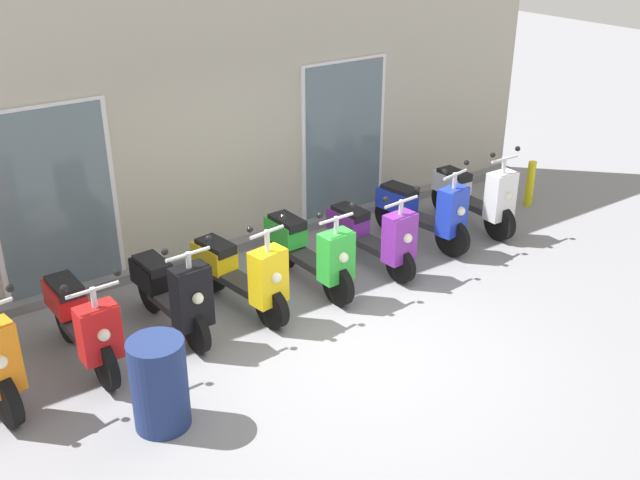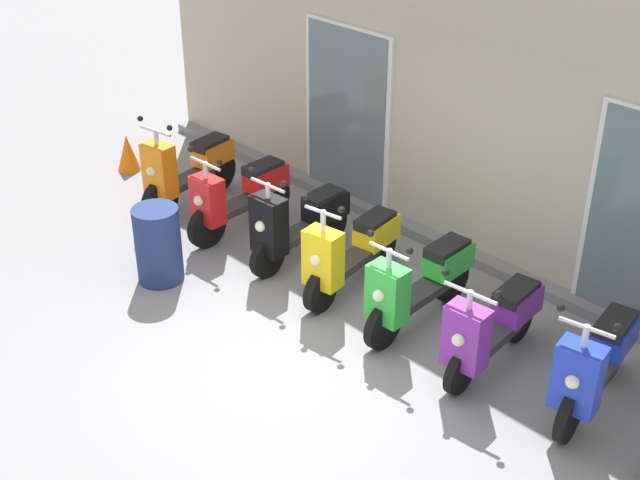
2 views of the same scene
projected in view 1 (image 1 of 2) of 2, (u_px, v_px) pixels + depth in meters
name	position (u px, v px, depth m)	size (l,w,h in m)	color
ground_plane	(346.00, 346.00, 7.81)	(40.00, 40.00, 0.00)	gray
storefront_facade	(205.00, 103.00, 9.15)	(10.85, 0.50, 4.07)	#B2AD9E
scooter_red	(82.00, 322.00, 7.34)	(0.57, 1.57, 1.19)	black
scooter_black	(172.00, 291.00, 7.87)	(0.55, 1.52, 1.25)	black
scooter_yellow	(241.00, 273.00, 8.32)	(0.59, 1.59, 1.27)	black
scooter_green	(309.00, 250.00, 8.80)	(0.53, 1.63, 1.20)	black
scooter_purple	(373.00, 234.00, 9.25)	(0.60, 1.50, 1.18)	black
scooter_blue	(423.00, 211.00, 9.86)	(0.61, 1.55, 1.26)	black
scooter_white	(475.00, 196.00, 10.37)	(0.53, 1.57, 1.29)	black
trash_bin	(159.00, 384.00, 6.50)	(0.50, 0.50, 0.87)	navy
curb_bollard	(530.00, 184.00, 11.16)	(0.12, 0.12, 0.70)	yellow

